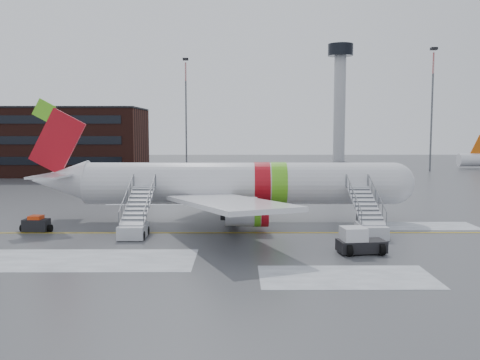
{
  "coord_description": "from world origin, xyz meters",
  "views": [
    {
      "loc": [
        3.79,
        -43.87,
        8.46
      ],
      "look_at": [
        3.96,
        2.49,
        4.0
      ],
      "focal_mm": 40.0,
      "sensor_mm": 36.0,
      "label": 1
    }
  ],
  "objects_px": {
    "baggage_tractor": "(36,225)",
    "pushback_tug": "(358,242)",
    "airliner": "(229,184)",
    "airstair_aft": "(135,222)",
    "airstair_fwd": "(369,222)"
  },
  "relations": [
    {
      "from": "airstair_aft",
      "to": "pushback_tug",
      "type": "bearing_deg",
      "value": -20.43
    },
    {
      "from": "airstair_fwd",
      "to": "baggage_tractor",
      "type": "height_order",
      "value": "airstair_fwd"
    },
    {
      "from": "airstair_fwd",
      "to": "baggage_tractor",
      "type": "relative_size",
      "value": 2.93
    },
    {
      "from": "airstair_aft",
      "to": "airliner",
      "type": "bearing_deg",
      "value": 41.54
    },
    {
      "from": "airstair_fwd",
      "to": "airstair_aft",
      "type": "distance_m",
      "value": 18.55
    },
    {
      "from": "baggage_tractor",
      "to": "pushback_tug",
      "type": "bearing_deg",
      "value": -17.29
    },
    {
      "from": "airstair_aft",
      "to": "pushback_tug",
      "type": "height_order",
      "value": "airstair_aft"
    },
    {
      "from": "airstair_aft",
      "to": "pushback_tug",
      "type": "xyz_separation_m",
      "value": [
        16.36,
        -6.09,
        -0.27
      ]
    },
    {
      "from": "airstair_fwd",
      "to": "pushback_tug",
      "type": "height_order",
      "value": "airstair_fwd"
    },
    {
      "from": "pushback_tug",
      "to": "baggage_tractor",
      "type": "distance_m",
      "value": 26.01
    },
    {
      "from": "airstair_fwd",
      "to": "pushback_tug",
      "type": "distance_m",
      "value": 6.48
    },
    {
      "from": "airstair_fwd",
      "to": "pushback_tug",
      "type": "xyz_separation_m",
      "value": [
        -2.2,
        -6.09,
        -0.27
      ]
    },
    {
      "from": "airliner",
      "to": "pushback_tug",
      "type": "height_order",
      "value": "airliner"
    },
    {
      "from": "airliner",
      "to": "airstair_aft",
      "type": "distance_m",
      "value": 10.13
    },
    {
      "from": "pushback_tug",
      "to": "baggage_tractor",
      "type": "bearing_deg",
      "value": 162.71
    }
  ]
}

